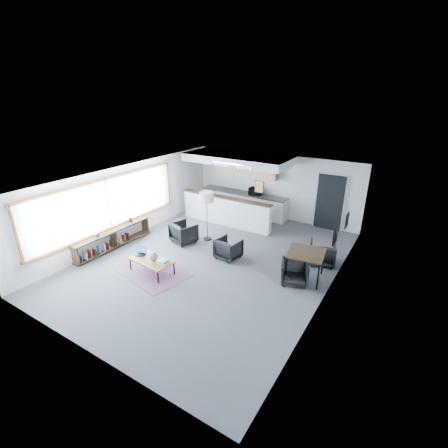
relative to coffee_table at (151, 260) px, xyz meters
The scene contains 21 objects.
room 2.08m from the coffee_table, 54.36° to the left, with size 7.02×9.02×2.62m.
window 2.67m from the coffee_table, 165.32° to the left, with size 0.10×5.95×1.66m.
console 2.26m from the coffee_table, 167.92° to the left, with size 0.35×3.00×0.80m.
kitchenette 5.32m from the coffee_table, 91.18° to the left, with size 4.20×1.96×2.60m.
doorway 6.88m from the coffee_table, 60.29° to the left, with size 1.10×0.12×2.15m.
track_light 4.32m from the coffee_table, 82.33° to the left, with size 1.60×0.07×0.15m.
wall_art_lower 5.08m from the coffee_table, 22.85° to the left, with size 0.03×0.38×0.48m.
wall_art_upper 5.69m from the coffee_table, 35.24° to the left, with size 0.03×0.34×0.44m.
kilim_rug 0.39m from the coffee_table, behind, with size 2.28×1.77×0.01m.
coffee_table is the anchor object (origin of this frame).
laptop 0.50m from the coffee_table, behind, with size 0.36×0.32×0.22m.
ceramic_pot 0.18m from the coffee_table, ahead, with size 0.24×0.24×0.24m.
book_stack 0.43m from the coffee_table, ahead, with size 0.33×0.27×0.10m.
coaster 0.27m from the coffee_table, 69.45° to the right, with size 0.11×0.11×0.01m.
armchair_left 2.15m from the coffee_table, 103.17° to the left, with size 0.76×0.71×0.78m, color black.
armchair_right 2.39m from the coffee_table, 53.45° to the left, with size 0.69×0.65×0.71m, color black.
floor_lamp 2.94m from the coffee_table, 88.47° to the left, with size 0.60×0.60×1.74m.
dining_table 4.36m from the coffee_table, 27.93° to the left, with size 1.10×1.10×0.81m.
dining_chair_near 4.05m from the coffee_table, 24.28° to the left, with size 0.60×0.56×0.61m, color black.
dining_chair_far 5.10m from the coffee_table, 37.99° to the left, with size 0.63×0.59×0.65m, color black.
microwave 5.73m from the coffee_table, 85.51° to the left, with size 0.53×0.29×0.36m, color black.
Camera 1 is at (5.02, -7.36, 4.93)m, focal length 26.00 mm.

